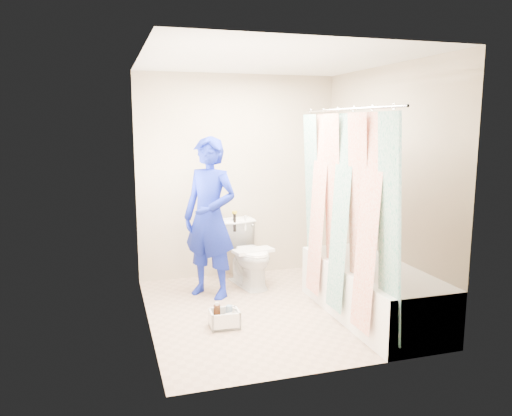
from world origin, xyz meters
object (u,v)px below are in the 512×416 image
object	(u,v)px
plumber	(210,218)
cleaning_caddy	(225,319)
toilet	(248,254)
bathtub	(371,290)

from	to	relation	value
plumber	cleaning_caddy	bearing A→B (deg)	-47.77
toilet	plumber	size ratio (longest dim) A/B	0.43
toilet	plumber	distance (m)	0.72
toilet	cleaning_caddy	bearing A→B (deg)	-127.06
plumber	toilet	bearing A→B (deg)	69.25
toilet	cleaning_caddy	xyz separation A→B (m)	(-0.53, -1.09, -0.29)
bathtub	cleaning_caddy	world-z (taller)	bathtub
toilet	plumber	world-z (taller)	plumber
bathtub	toilet	bearing A→B (deg)	124.47
plumber	cleaning_caddy	world-z (taller)	plumber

